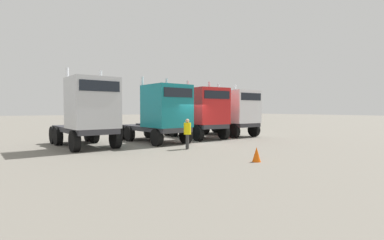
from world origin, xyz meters
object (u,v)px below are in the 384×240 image
(semi_truck_teal, at_px, (162,113))
(semi_truck_red, at_px, (203,113))
(semi_truck_white, at_px, (234,112))
(semi_truck_silver, at_px, (89,112))
(visitor_in_hivis, at_px, (187,132))
(traffic_cone_near, at_px, (257,154))

(semi_truck_teal, relative_size, semi_truck_red, 0.98)
(semi_truck_red, xyz_separation_m, semi_truck_white, (3.39, 0.35, 0.03))
(semi_truck_red, height_order, semi_truck_white, semi_truck_red)
(semi_truck_teal, xyz_separation_m, semi_truck_white, (7.14, 1.09, -0.01))
(semi_truck_white, bearing_deg, semi_truck_silver, -86.97)
(semi_truck_white, bearing_deg, semi_truck_teal, -82.92)
(semi_truck_silver, height_order, semi_truck_teal, semi_truck_silver)
(semi_truck_teal, xyz_separation_m, semi_truck_red, (3.75, 0.74, -0.04))
(semi_truck_white, distance_m, visitor_in_hivis, 8.49)
(semi_truck_red, bearing_deg, semi_truck_teal, -76.50)
(semi_truck_teal, distance_m, semi_truck_white, 7.22)
(semi_truck_white, relative_size, visitor_in_hivis, 3.66)
(semi_truck_teal, xyz_separation_m, visitor_in_hivis, (-0.11, -3.22, -0.99))
(semi_truck_silver, xyz_separation_m, semi_truck_teal, (4.53, -0.15, -0.09))
(semi_truck_red, xyz_separation_m, traffic_cone_near, (-3.53, -8.81, -1.60))
(semi_truck_white, height_order, visitor_in_hivis, semi_truck_white)
(semi_truck_silver, bearing_deg, visitor_in_hivis, 48.07)
(semi_truck_teal, bearing_deg, traffic_cone_near, -4.41)
(semi_truck_silver, bearing_deg, traffic_cone_near, 25.37)
(traffic_cone_near, bearing_deg, semi_truck_white, 52.89)
(semi_truck_teal, distance_m, visitor_in_hivis, 3.37)
(semi_truck_silver, distance_m, visitor_in_hivis, 5.65)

